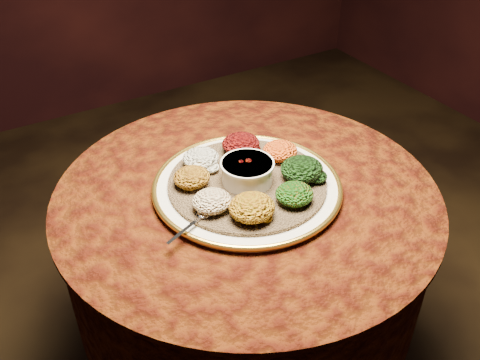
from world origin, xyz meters
TOP-DOWN VIEW (x-y plane):
  - table at (0.00, 0.00)m, footprint 0.96×0.96m
  - platter at (0.00, -0.00)m, footprint 0.53×0.53m
  - injera at (0.00, -0.00)m, footprint 0.47×0.47m
  - stew_bowl at (0.00, -0.00)m, footprint 0.13×0.13m
  - spoon at (-0.16, -0.07)m, footprint 0.13×0.07m
  - portion_ayib at (-0.07, 0.12)m, footprint 0.09×0.09m
  - portion_kitfo at (0.06, 0.12)m, footprint 0.10×0.10m
  - portion_tikil at (0.13, 0.04)m, footprint 0.09×0.09m
  - portion_gomen at (0.12, -0.06)m, footprint 0.11×0.10m
  - portion_mixveg at (0.05, -0.13)m, footprint 0.09×0.09m
  - portion_kik at (-0.06, -0.12)m, footprint 0.11×0.10m
  - portion_timatim at (-0.12, -0.05)m, footprint 0.09×0.09m
  - portion_shiro at (-0.12, 0.06)m, footprint 0.09×0.09m

SIDE VIEW (x-z plane):
  - table at x=0.00m, z-range 0.19..0.92m
  - platter at x=0.00m, z-range 0.73..0.76m
  - injera at x=0.00m, z-range 0.75..0.76m
  - spoon at x=-0.16m, z-range 0.76..0.77m
  - portion_shiro at x=-0.12m, z-range 0.76..0.81m
  - portion_mixveg at x=0.05m, z-range 0.76..0.81m
  - portion_timatim at x=-0.12m, z-range 0.76..0.81m
  - portion_tikil at x=0.13m, z-range 0.76..0.81m
  - portion_ayib at x=-0.07m, z-range 0.76..0.81m
  - portion_kitfo at x=0.06m, z-range 0.76..0.81m
  - portion_kik at x=-0.06m, z-range 0.76..0.81m
  - portion_gomen at x=0.12m, z-range 0.76..0.81m
  - stew_bowl at x=0.00m, z-range 0.77..0.82m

